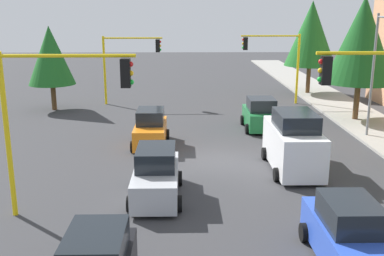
{
  "coord_description": "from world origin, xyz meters",
  "views": [
    {
      "loc": [
        21.14,
        -1.45,
        7.11
      ],
      "look_at": [
        -1.7,
        -0.99,
        1.2
      ],
      "focal_mm": 42.42,
      "sensor_mm": 36.0,
      "label": 1
    }
  ],
  "objects_px": {
    "traffic_signal_far_right": "(128,56)",
    "delivery_van_white": "(293,143)",
    "tree_roadside_far": "(311,34)",
    "car_silver": "(156,175)",
    "tree_roadside_mid": "(362,40)",
    "traffic_signal_near_right": "(57,102)",
    "car_green": "(260,115)",
    "street_lamp_curbside": "(377,63)",
    "car_orange": "(151,129)",
    "tree_opposite_side": "(50,56)",
    "car_blue": "(346,233)",
    "traffic_signal_far_left": "(275,55)"
  },
  "relations": [
    {
      "from": "traffic_signal_far_right",
      "to": "tree_roadside_mid",
      "type": "relative_size",
      "value": 0.65
    },
    {
      "from": "car_silver",
      "to": "car_blue",
      "type": "distance_m",
      "value": 7.55
    },
    {
      "from": "traffic_signal_far_left",
      "to": "car_orange",
      "type": "distance_m",
      "value": 14.73
    },
    {
      "from": "tree_roadside_far",
      "to": "car_orange",
      "type": "distance_m",
      "value": 20.42
    },
    {
      "from": "traffic_signal_far_left",
      "to": "street_lamp_curbside",
      "type": "distance_m",
      "value": 10.99
    },
    {
      "from": "tree_roadside_mid",
      "to": "car_blue",
      "type": "height_order",
      "value": "tree_roadside_mid"
    },
    {
      "from": "tree_roadside_mid",
      "to": "traffic_signal_far_right",
      "type": "bearing_deg",
      "value": -111.0
    },
    {
      "from": "tree_roadside_mid",
      "to": "car_green",
      "type": "xyz_separation_m",
      "value": [
        2.0,
        -6.68,
        -4.4
      ]
    },
    {
      "from": "tree_roadside_far",
      "to": "car_orange",
      "type": "bearing_deg",
      "value": -39.56
    },
    {
      "from": "car_orange",
      "to": "car_blue",
      "type": "bearing_deg",
      "value": 28.35
    },
    {
      "from": "traffic_signal_far_right",
      "to": "car_green",
      "type": "distance_m",
      "value": 12.34
    },
    {
      "from": "tree_roadside_mid",
      "to": "car_silver",
      "type": "height_order",
      "value": "tree_roadside_mid"
    },
    {
      "from": "traffic_signal_near_right",
      "to": "tree_roadside_mid",
      "type": "distance_m",
      "value": 21.08
    },
    {
      "from": "car_orange",
      "to": "traffic_signal_far_right",
      "type": "bearing_deg",
      "value": -168.01
    },
    {
      "from": "traffic_signal_far_right",
      "to": "tree_opposite_side",
      "type": "distance_m",
      "value": 5.74
    },
    {
      "from": "tree_roadside_mid",
      "to": "car_blue",
      "type": "bearing_deg",
      "value": -21.27
    },
    {
      "from": "traffic_signal_near_right",
      "to": "tree_roadside_far",
      "type": "relative_size",
      "value": 0.73
    },
    {
      "from": "tree_opposite_side",
      "to": "car_silver",
      "type": "distance_m",
      "value": 18.78
    },
    {
      "from": "tree_roadside_mid",
      "to": "car_silver",
      "type": "distance_m",
      "value": 18.2
    },
    {
      "from": "car_orange",
      "to": "car_green",
      "type": "height_order",
      "value": "same"
    },
    {
      "from": "tree_roadside_far",
      "to": "tree_roadside_mid",
      "type": "relative_size",
      "value": 0.99
    },
    {
      "from": "tree_roadside_far",
      "to": "car_blue",
      "type": "distance_m",
      "value": 28.39
    },
    {
      "from": "traffic_signal_near_right",
      "to": "car_green",
      "type": "relative_size",
      "value": 1.61
    },
    {
      "from": "traffic_signal_near_right",
      "to": "traffic_signal_far_right",
      "type": "relative_size",
      "value": 1.11
    },
    {
      "from": "delivery_van_white",
      "to": "car_silver",
      "type": "xyz_separation_m",
      "value": [
        3.03,
        -6.07,
        -0.38
      ]
    },
    {
      "from": "traffic_signal_far_right",
      "to": "car_blue",
      "type": "xyz_separation_m",
      "value": [
        23.35,
        8.88,
        -2.85
      ]
    },
    {
      "from": "car_orange",
      "to": "car_green",
      "type": "xyz_separation_m",
      "value": [
        -3.38,
        6.53,
        0.0
      ]
    },
    {
      "from": "traffic_signal_far_left",
      "to": "tree_opposite_side",
      "type": "distance_m",
      "value": 16.78
    },
    {
      "from": "car_green",
      "to": "traffic_signal_near_right",
      "type": "bearing_deg",
      "value": -37.01
    },
    {
      "from": "traffic_signal_near_right",
      "to": "traffic_signal_far_right",
      "type": "distance_m",
      "value": 20.0
    },
    {
      "from": "traffic_signal_near_right",
      "to": "car_green",
      "type": "bearing_deg",
      "value": 142.99
    },
    {
      "from": "tree_roadside_mid",
      "to": "street_lamp_curbside",
      "type": "bearing_deg",
      "value": -10.33
    },
    {
      "from": "tree_roadside_far",
      "to": "traffic_signal_far_left",
      "type": "bearing_deg",
      "value": -43.87
    },
    {
      "from": "tree_opposite_side",
      "to": "car_silver",
      "type": "height_order",
      "value": "tree_opposite_side"
    },
    {
      "from": "car_green",
      "to": "traffic_signal_far_right",
      "type": "bearing_deg",
      "value": -131.79
    },
    {
      "from": "traffic_signal_near_right",
      "to": "tree_roadside_far",
      "type": "height_order",
      "value": "tree_roadside_far"
    },
    {
      "from": "tree_opposite_side",
      "to": "tree_roadside_far",
      "type": "relative_size",
      "value": 0.77
    },
    {
      "from": "tree_roadside_far",
      "to": "traffic_signal_near_right",
      "type": "bearing_deg",
      "value": -32.38
    },
    {
      "from": "tree_roadside_far",
      "to": "car_silver",
      "type": "bearing_deg",
      "value": -28.13
    },
    {
      "from": "traffic_signal_far_right",
      "to": "car_silver",
      "type": "relative_size",
      "value": 1.26
    },
    {
      "from": "traffic_signal_far_right",
      "to": "delivery_van_white",
      "type": "height_order",
      "value": "traffic_signal_far_right"
    },
    {
      "from": "tree_opposite_side",
      "to": "tree_roadside_mid",
      "type": "relative_size",
      "value": 0.76
    },
    {
      "from": "tree_opposite_side",
      "to": "tree_roadside_far",
      "type": "xyz_separation_m",
      "value": [
        -6.0,
        20.5,
        1.25
      ]
    },
    {
      "from": "traffic_signal_near_right",
      "to": "delivery_van_white",
      "type": "distance_m",
      "value": 10.72
    },
    {
      "from": "traffic_signal_far_left",
      "to": "traffic_signal_far_right",
      "type": "height_order",
      "value": "traffic_signal_far_left"
    },
    {
      "from": "tree_opposite_side",
      "to": "tree_roadside_mid",
      "type": "xyz_separation_m",
      "value": [
        4.0,
        21.0,
        1.31
      ]
    },
    {
      "from": "tree_roadside_mid",
      "to": "traffic_signal_near_right",
      "type": "bearing_deg",
      "value": -48.31
    },
    {
      "from": "traffic_signal_far_left",
      "to": "tree_roadside_mid",
      "type": "distance_m",
      "value": 7.55
    },
    {
      "from": "tree_roadside_far",
      "to": "traffic_signal_far_right",
      "type": "bearing_deg",
      "value": -75.19
    },
    {
      "from": "car_blue",
      "to": "car_green",
      "type": "relative_size",
      "value": 1.05
    }
  ]
}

